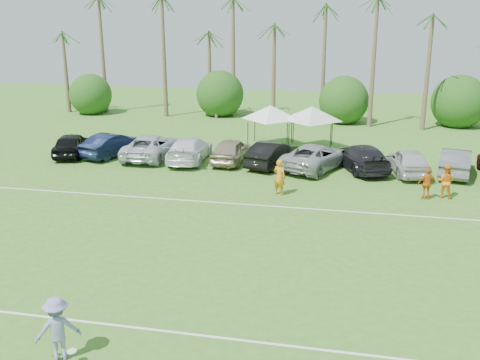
# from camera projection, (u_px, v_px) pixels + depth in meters

# --- Properties ---
(field_lines) EXTENTS (80.00, 12.10, 0.01)m
(field_lines) POSITION_uv_depth(u_px,v_px,m) (181.00, 249.00, 22.33)
(field_lines) COLOR white
(field_lines) RESTS_ON ground
(palm_tree_0) EXTENTS (2.40, 2.40, 8.90)m
(palm_tree_0) POSITION_uv_depth(u_px,v_px,m) (58.00, 37.00, 52.55)
(palm_tree_0) COLOR brown
(palm_tree_0) RESTS_ON ground
(palm_tree_1) EXTENTS (2.40, 2.40, 9.90)m
(palm_tree_1) POSITION_uv_depth(u_px,v_px,m) (104.00, 28.00, 51.33)
(palm_tree_1) COLOR brown
(palm_tree_1) RESTS_ON ground
(palm_tree_2) EXTENTS (2.40, 2.40, 10.90)m
(palm_tree_2) POSITION_uv_depth(u_px,v_px,m) (153.00, 19.00, 50.11)
(palm_tree_2) COLOR brown
(palm_tree_2) RESTS_ON ground
(palm_tree_3) EXTENTS (2.40, 2.40, 11.90)m
(palm_tree_3) POSITION_uv_depth(u_px,v_px,m) (194.00, 9.00, 49.09)
(palm_tree_3) COLOR brown
(palm_tree_3) RESTS_ON ground
(palm_tree_4) EXTENTS (2.40, 2.40, 8.90)m
(palm_tree_4) POSITION_uv_depth(u_px,v_px,m) (236.00, 38.00, 49.06)
(palm_tree_4) COLOR brown
(palm_tree_4) RESTS_ON ground
(palm_tree_5) EXTENTS (2.40, 2.40, 9.90)m
(palm_tree_5) POSITION_uv_depth(u_px,v_px,m) (280.00, 29.00, 48.03)
(palm_tree_5) COLOR brown
(palm_tree_5) RESTS_ON ground
(palm_tree_6) EXTENTS (2.40, 2.40, 10.90)m
(palm_tree_6) POSITION_uv_depth(u_px,v_px,m) (325.00, 19.00, 47.01)
(palm_tree_6) COLOR brown
(palm_tree_6) RESTS_ON ground
(palm_tree_7) EXTENTS (2.40, 2.40, 11.90)m
(palm_tree_7) POSITION_uv_depth(u_px,v_px,m) (373.00, 8.00, 45.99)
(palm_tree_7) COLOR brown
(palm_tree_7) RESTS_ON ground
(palm_tree_8) EXTENTS (2.40, 2.40, 8.90)m
(palm_tree_8) POSITION_uv_depth(u_px,v_px,m) (430.00, 40.00, 45.77)
(palm_tree_8) COLOR brown
(palm_tree_8) RESTS_ON ground
(bush_tree_0) EXTENTS (4.00, 4.00, 4.00)m
(bush_tree_0) POSITION_uv_depth(u_px,v_px,m) (95.00, 94.00, 54.55)
(bush_tree_0) COLOR brown
(bush_tree_0) RESTS_ON ground
(bush_tree_1) EXTENTS (4.00, 4.00, 4.00)m
(bush_tree_1) POSITION_uv_depth(u_px,v_px,m) (219.00, 98.00, 52.03)
(bush_tree_1) COLOR brown
(bush_tree_1) RESTS_ON ground
(bush_tree_2) EXTENTS (4.00, 4.00, 4.00)m
(bush_tree_2) POSITION_uv_depth(u_px,v_px,m) (344.00, 102.00, 49.71)
(bush_tree_2) COLOR brown
(bush_tree_2) RESTS_ON ground
(bush_tree_3) EXTENTS (4.00, 4.00, 4.00)m
(bush_tree_3) POSITION_uv_depth(u_px,v_px,m) (457.00, 105.00, 47.77)
(bush_tree_3) COLOR brown
(bush_tree_3) RESTS_ON ground
(sideline_player_a) EXTENTS (0.86, 0.74, 1.99)m
(sideline_player_a) POSITION_uv_depth(u_px,v_px,m) (279.00, 177.00, 28.93)
(sideline_player_a) COLOR orange
(sideline_player_a) RESTS_ON ground
(sideline_player_b) EXTENTS (1.08, 0.96, 1.83)m
(sideline_player_b) POSITION_uv_depth(u_px,v_px,m) (446.00, 181.00, 28.46)
(sideline_player_b) COLOR orange
(sideline_player_b) RESTS_ON ground
(sideline_player_c) EXTENTS (1.07, 0.65, 1.71)m
(sideline_player_c) POSITION_uv_depth(u_px,v_px,m) (427.00, 184.00, 28.24)
(sideline_player_c) COLOR orange
(sideline_player_c) RESTS_ON ground
(canopy_tent_left) EXTENTS (4.43, 4.43, 3.59)m
(canopy_tent_left) POSITION_uv_depth(u_px,v_px,m) (271.00, 105.00, 39.44)
(canopy_tent_left) COLOR black
(canopy_tent_left) RESTS_ON ground
(canopy_tent_right) EXTENTS (4.52, 4.52, 3.66)m
(canopy_tent_right) POSITION_uv_depth(u_px,v_px,m) (312.00, 106.00, 38.64)
(canopy_tent_right) COLOR black
(canopy_tent_right) RESTS_ON ground
(frisbee_player) EXTENTS (1.42, 1.25, 1.91)m
(frisbee_player) POSITION_uv_depth(u_px,v_px,m) (58.00, 329.00, 14.85)
(frisbee_player) COLOR #8183B7
(frisbee_player) RESTS_ON ground
(parked_car_0) EXTENTS (3.05, 5.09, 1.62)m
(parked_car_0) POSITION_uv_depth(u_px,v_px,m) (72.00, 144.00, 37.29)
(parked_car_0) COLOR black
(parked_car_0) RESTS_ON ground
(parked_car_1) EXTENTS (3.15, 5.21, 1.62)m
(parked_car_1) POSITION_uv_depth(u_px,v_px,m) (112.00, 145.00, 37.19)
(parked_car_1) COLOR #0F1833
(parked_car_1) RESTS_ON ground
(parked_car_2) EXTENTS (2.77, 5.87, 1.62)m
(parked_car_2) POSITION_uv_depth(u_px,v_px,m) (151.00, 146.00, 36.67)
(parked_car_2) COLOR silver
(parked_car_2) RESTS_ON ground
(parked_car_3) EXTENTS (2.57, 5.70, 1.62)m
(parked_car_3) POSITION_uv_depth(u_px,v_px,m) (189.00, 149.00, 35.86)
(parked_car_3) COLOR white
(parked_car_3) RESTS_ON ground
(parked_car_4) EXTENTS (2.20, 4.87, 1.62)m
(parked_car_4) POSITION_uv_depth(u_px,v_px,m) (231.00, 150.00, 35.55)
(parked_car_4) COLOR gray
(parked_car_4) RESTS_ON ground
(parked_car_5) EXTENTS (3.14, 5.21, 1.62)m
(parked_car_5) POSITION_uv_depth(u_px,v_px,m) (272.00, 154.00, 34.70)
(parked_car_5) COLOR black
(parked_car_5) RESTS_ON ground
(parked_car_6) EXTENTS (4.80, 6.42, 1.62)m
(parked_car_6) POSITION_uv_depth(u_px,v_px,m) (316.00, 157.00, 33.96)
(parked_car_6) COLOR #9C9FA3
(parked_car_6) RESTS_ON ground
(parked_car_7) EXTENTS (4.10, 6.03, 1.62)m
(parked_car_7) POSITION_uv_depth(u_px,v_px,m) (361.00, 157.00, 33.78)
(parked_car_7) COLOR black
(parked_car_7) RESTS_ON ground
(parked_car_8) EXTENTS (2.58, 4.98, 1.62)m
(parked_car_8) POSITION_uv_depth(u_px,v_px,m) (408.00, 161.00, 32.85)
(parked_car_8) COLOR silver
(parked_car_8) RESTS_ON ground
(parked_car_9) EXTENTS (2.69, 5.17, 1.62)m
(parked_car_9) POSITION_uv_depth(u_px,v_px,m) (456.00, 162.00, 32.74)
(parked_car_9) COLOR slate
(parked_car_9) RESTS_ON ground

